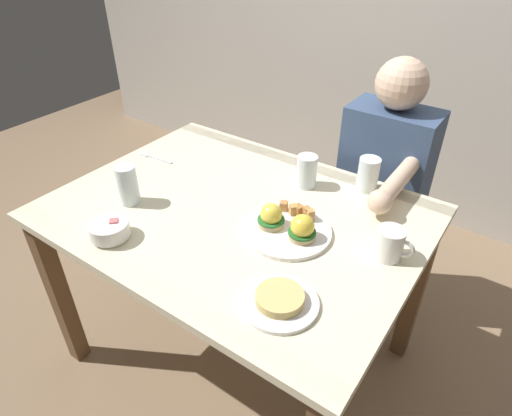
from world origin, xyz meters
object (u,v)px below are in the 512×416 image
(eggs_benedict_plate, at_px, (288,226))
(dining_table, at_px, (236,235))
(fruit_bowl, at_px, (110,230))
(diner_person, at_px, (382,182))
(water_glass_extra, at_px, (128,187))
(coffee_mug, at_px, (390,243))
(fork, at_px, (154,158))
(water_glass_near, at_px, (307,173))
(water_glass_far, at_px, (368,177))
(side_plate, at_px, (280,301))

(eggs_benedict_plate, bearing_deg, dining_table, 177.47)
(fruit_bowl, height_order, diner_person, diner_person)
(water_glass_extra, xyz_separation_m, diner_person, (0.60, 0.77, -0.15))
(coffee_mug, xyz_separation_m, fork, (-0.99, 0.04, -0.05))
(water_glass_extra, bearing_deg, fork, 121.76)
(fork, bearing_deg, diner_person, 33.02)
(water_glass_near, bearing_deg, water_glass_far, 28.55)
(eggs_benedict_plate, xyz_separation_m, water_glass_near, (-0.09, 0.28, 0.02))
(dining_table, xyz_separation_m, side_plate, (0.35, -0.27, 0.12))
(eggs_benedict_plate, relative_size, fork, 1.73)
(fruit_bowl, relative_size, coffee_mug, 1.08)
(eggs_benedict_plate, height_order, fruit_bowl, eggs_benedict_plate)
(fruit_bowl, xyz_separation_m, water_glass_far, (0.52, 0.70, 0.02))
(fruit_bowl, relative_size, water_glass_near, 1.02)
(fork, relative_size, water_glass_far, 1.29)
(fork, relative_size, water_glass_near, 1.32)
(fork, xyz_separation_m, water_glass_extra, (0.17, -0.27, 0.06))
(fruit_bowl, height_order, water_glass_extra, water_glass_extra)
(fork, xyz_separation_m, water_glass_far, (0.79, 0.27, 0.05))
(water_glass_far, relative_size, diner_person, 0.11)
(dining_table, height_order, water_glass_near, water_glass_near)
(coffee_mug, relative_size, water_glass_near, 0.94)
(dining_table, xyz_separation_m, coffee_mug, (0.50, 0.06, 0.16))
(water_glass_near, bearing_deg, water_glass_extra, -134.79)
(coffee_mug, relative_size, water_glass_extra, 0.81)
(fruit_bowl, xyz_separation_m, diner_person, (0.50, 0.93, -0.12))
(dining_table, bearing_deg, water_glass_far, 50.74)
(fork, height_order, side_plate, side_plate)
(water_glass_near, distance_m, water_glass_extra, 0.61)
(coffee_mug, distance_m, diner_person, 0.60)
(water_glass_near, relative_size, side_plate, 0.59)
(water_glass_far, bearing_deg, dining_table, -129.26)
(dining_table, xyz_separation_m, fruit_bowl, (-0.22, -0.33, 0.14))
(water_glass_near, height_order, water_glass_extra, water_glass_extra)
(coffee_mug, distance_m, water_glass_near, 0.44)
(coffee_mug, bearing_deg, eggs_benedict_plate, -166.13)
(coffee_mug, height_order, water_glass_extra, water_glass_extra)
(water_glass_far, height_order, diner_person, diner_person)
(coffee_mug, relative_size, side_plate, 0.56)
(dining_table, distance_m, water_glass_far, 0.50)
(dining_table, bearing_deg, eggs_benedict_plate, -2.53)
(water_glass_near, height_order, water_glass_far, water_glass_far)
(fruit_bowl, relative_size, side_plate, 0.60)
(fork, bearing_deg, fruit_bowl, -58.49)
(fruit_bowl, bearing_deg, water_glass_extra, 121.09)
(fork, height_order, water_glass_far, water_glass_far)
(fruit_bowl, xyz_separation_m, coffee_mug, (0.72, 0.40, 0.02))
(water_glass_extra, height_order, side_plate, water_glass_extra)
(fork, xyz_separation_m, water_glass_near, (0.60, 0.17, 0.05))
(water_glass_far, bearing_deg, fork, -161.16)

